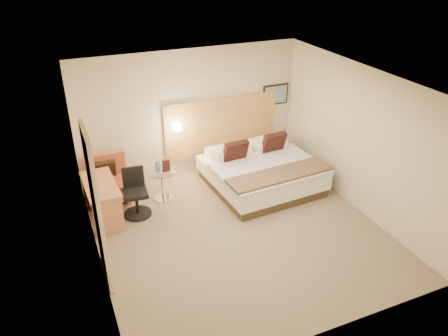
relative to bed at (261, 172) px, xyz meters
name	(u,v)px	position (x,y,z in m)	size (l,w,h in m)	color
floor	(239,231)	(-1.08, -1.25, -0.34)	(4.80, 5.00, 0.02)	#7B6A53
ceiling	(242,82)	(-1.08, -1.25, 2.38)	(4.80, 5.00, 0.02)	white
wall_back	(190,113)	(-1.08, 1.26, 1.02)	(4.80, 0.02, 2.70)	beige
wall_front	(330,254)	(-1.08, -3.76, 1.02)	(4.80, 0.02, 2.70)	beige
wall_left	(89,193)	(-3.49, -1.25, 1.02)	(0.02, 5.00, 2.70)	beige
wall_right	(359,140)	(1.33, -1.25, 1.02)	(0.02, 5.00, 2.70)	beige
headboard_panel	(221,126)	(-0.38, 1.22, 0.62)	(2.60, 0.04, 1.30)	tan
art_frame	(275,95)	(0.94, 1.23, 1.17)	(0.62, 0.03, 0.47)	black
art_canvas	(276,95)	(0.94, 1.21, 1.17)	(0.54, 0.01, 0.39)	gray
lamp_arm	(176,126)	(-1.43, 1.17, 0.82)	(0.02, 0.02, 0.12)	silver
lamp_shade	(177,127)	(-1.43, 1.11, 0.82)	(0.15, 0.15, 0.15)	#F7E6C1
curtain	(97,208)	(-3.44, -1.50, 0.89)	(0.06, 0.90, 2.42)	beige
bottle_a	(157,166)	(-2.09, 0.34, 0.39)	(0.07, 0.07, 0.22)	#7C92C0
bottle_b	(158,165)	(-2.05, 0.36, 0.39)	(0.07, 0.07, 0.22)	#89BCD4
menu_folder	(166,166)	(-1.92, 0.28, 0.40)	(0.14, 0.06, 0.24)	#3E1B19
bed	(261,172)	(0.00, 0.00, 0.00)	(2.22, 2.17, 1.02)	#3F311F
lounge_chair	(108,182)	(-3.00, 0.78, 0.01)	(0.84, 0.74, 0.87)	#AB8650
side_table	(162,183)	(-2.02, 0.31, 0.01)	(0.55, 0.55, 0.62)	silver
desk	(102,191)	(-3.19, 0.06, 0.26)	(0.59, 1.22, 0.75)	#BF734A
desk_chair	(136,196)	(-2.61, -0.02, 0.04)	(0.56, 0.56, 0.91)	black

